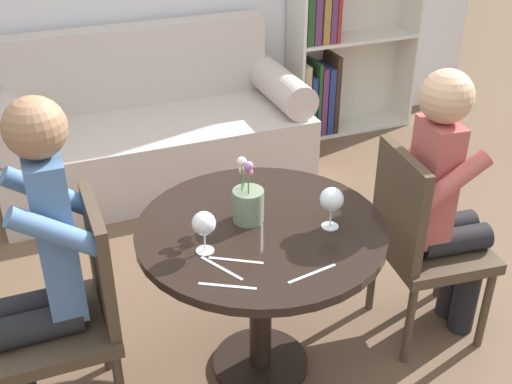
{
  "coord_description": "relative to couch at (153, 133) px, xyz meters",
  "views": [
    {
      "loc": [
        -0.75,
        -1.84,
        2.0
      ],
      "look_at": [
        0.0,
        0.05,
        0.82
      ],
      "focal_mm": 45.0,
      "sensor_mm": 36.0,
      "label": 1
    }
  ],
  "objects": [
    {
      "name": "chair_right",
      "position": [
        0.7,
        -1.82,
        0.18
      ],
      "size": [
        0.46,
        0.46,
        0.9
      ],
      "rotation": [
        0.0,
        0.0,
        1.47
      ],
      "color": "#473828",
      "rests_on": "ground_plane"
    },
    {
      "name": "chair_left",
      "position": [
        -0.7,
        -1.74,
        0.18
      ],
      "size": [
        0.42,
        0.42,
        0.9
      ],
      "rotation": [
        0.0,
        0.0,
        -1.57
      ],
      "color": "#473828",
      "rests_on": "ground_plane"
    },
    {
      "name": "knife_left_setting",
      "position": [
        -0.16,
        -1.96,
        0.39
      ],
      "size": [
        0.17,
        0.11,
        0.0
      ],
      "color": "silver",
      "rests_on": "round_table"
    },
    {
      "name": "person_left",
      "position": [
        -0.79,
        -1.74,
        0.37
      ],
      "size": [
        0.42,
        0.34,
        1.3
      ],
      "rotation": [
        0.0,
        0.0,
        -1.57
      ],
      "color": "black",
      "rests_on": "ground_plane"
    },
    {
      "name": "bookshelf_right",
      "position": [
        1.39,
        0.27,
        0.34
      ],
      "size": [
        0.92,
        0.28,
        1.37
      ],
      "color": "silver",
      "rests_on": "ground_plane"
    },
    {
      "name": "couch",
      "position": [
        0.0,
        0.0,
        0.0
      ],
      "size": [
        1.88,
        0.8,
        0.92
      ],
      "color": "beige",
      "rests_on": "ground_plane"
    },
    {
      "name": "wine_glass_left",
      "position": [
        -0.24,
        -1.87,
        0.5
      ],
      "size": [
        0.08,
        0.08,
        0.16
      ],
      "color": "white",
      "rests_on": "round_table"
    },
    {
      "name": "flower_vase",
      "position": [
        -0.03,
        -1.73,
        0.47
      ],
      "size": [
        0.12,
        0.12,
        0.26
      ],
      "color": "gray",
      "rests_on": "round_table"
    },
    {
      "name": "fork_right_setting",
      "position": [
        0.05,
        -2.12,
        0.39
      ],
      "size": [
        0.19,
        0.04,
        0.0
      ],
      "color": "silver",
      "rests_on": "round_table"
    },
    {
      "name": "round_table",
      "position": [
        0.0,
        -1.79,
        0.25
      ],
      "size": [
        0.93,
        0.93,
        0.7
      ],
      "color": "black",
      "rests_on": "ground_plane"
    },
    {
      "name": "ground_plane",
      "position": [
        0.0,
        -1.79,
        -0.31
      ],
      "size": [
        16.0,
        16.0,
        0.0
      ],
      "primitive_type": "plane",
      "color": "brown"
    },
    {
      "name": "fork_left_setting",
      "position": [
        -0.22,
        -1.98,
        0.39
      ],
      "size": [
        0.1,
        0.17,
        0.0
      ],
      "color": "silver",
      "rests_on": "round_table"
    },
    {
      "name": "knife_right_setting",
      "position": [
        -0.23,
        -2.08,
        0.39
      ],
      "size": [
        0.17,
        0.1,
        0.0
      ],
      "color": "silver",
      "rests_on": "round_table"
    },
    {
      "name": "wine_glass_right",
      "position": [
        0.24,
        -1.89,
        0.51
      ],
      "size": [
        0.09,
        0.09,
        0.16
      ],
      "color": "white",
      "rests_on": "round_table"
    },
    {
      "name": "person_right",
      "position": [
        0.79,
        -1.84,
        0.35
      ],
      "size": [
        0.44,
        0.37,
        1.23
      ],
      "rotation": [
        0.0,
        0.0,
        1.47
      ],
      "color": "black",
      "rests_on": "ground_plane"
    }
  ]
}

